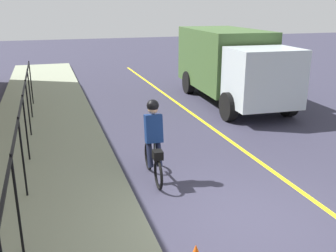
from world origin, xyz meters
The scene contains 5 objects.
ground_plane centered at (0.00, 0.00, 0.00)m, with size 80.00×80.00×0.00m, color #302F40.
lane_line_centre centered at (0.00, -1.60, 0.00)m, with size 36.00×0.12×0.01m, color yellow.
iron_fence centered at (1.00, 3.80, 1.34)m, with size 17.26×0.04×1.60m.
cyclist_lead centered at (2.17, 1.16, 0.91)m, with size 1.71×0.38×1.83m.
box_truck_background centered at (8.26, -3.68, 1.55)m, with size 6.82×2.80×2.78m.
Camera 1 is at (-5.31, 3.23, 3.71)m, focal length 40.99 mm.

